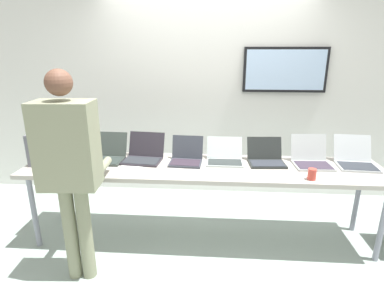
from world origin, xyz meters
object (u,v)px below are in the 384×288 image
(laptop_station_5, at_px, (311,158))
(workbench, at_px, (203,171))
(laptop_station_3, at_px, (225,157))
(laptop_station_6, at_px, (355,159))
(person, at_px, (69,160))
(laptop_station_4, at_px, (266,158))
(equipment_box, at_px, (56,146))
(laptop_station_2, at_px, (186,157))
(laptop_station_0, at_px, (106,154))
(coffee_mug, at_px, (312,174))
(laptop_station_1, at_px, (144,154))

(laptop_station_5, bearing_deg, workbench, -173.45)
(workbench, xyz_separation_m, laptop_station_3, (0.21, 0.14, 0.10))
(workbench, xyz_separation_m, laptop_station_6, (1.47, 0.13, 0.11))
(person, bearing_deg, laptop_station_4, 24.93)
(equipment_box, xyz_separation_m, laptop_station_2, (1.29, 0.06, -0.10))
(laptop_station_2, xyz_separation_m, laptop_station_5, (1.22, 0.02, 0.01))
(laptop_station_2, distance_m, laptop_station_5, 1.22)
(laptop_station_6, bearing_deg, laptop_station_4, 179.88)
(laptop_station_0, distance_m, coffee_mug, 1.97)
(laptop_station_1, relative_size, laptop_station_5, 1.10)
(laptop_station_4, height_order, coffee_mug, laptop_station_4)
(laptop_station_6, xyz_separation_m, person, (-2.48, -0.75, 0.21))
(laptop_station_4, bearing_deg, laptop_station_2, -177.30)
(laptop_station_5, bearing_deg, laptop_station_1, 179.64)
(laptop_station_0, relative_size, coffee_mug, 4.01)
(laptop_station_0, bearing_deg, laptop_station_1, 2.68)
(laptop_station_3, height_order, laptop_station_5, laptop_station_5)
(laptop_station_1, distance_m, coffee_mug, 1.60)
(laptop_station_0, relative_size, laptop_station_6, 0.95)
(equipment_box, height_order, laptop_station_0, equipment_box)
(workbench, xyz_separation_m, equipment_box, (-1.46, 0.04, 0.20))
(workbench, height_order, coffee_mug, coffee_mug)
(laptop_station_4, xyz_separation_m, laptop_station_5, (0.43, -0.01, 0.01))
(equipment_box, distance_m, laptop_station_5, 2.51)
(laptop_station_0, bearing_deg, laptop_station_5, 0.22)
(workbench, height_order, laptop_station_2, laptop_station_2)
(laptop_station_1, bearing_deg, laptop_station_5, -0.36)
(laptop_station_0, xyz_separation_m, coffee_mug, (1.94, -0.36, -0.01))
(laptop_station_1, relative_size, laptop_station_4, 1.10)
(laptop_station_2, xyz_separation_m, person, (-0.84, -0.72, 0.21))
(laptop_station_3, relative_size, laptop_station_4, 0.98)
(laptop_station_4, bearing_deg, laptop_station_3, 179.38)
(laptop_station_3, distance_m, laptop_station_4, 0.41)
(laptop_station_1, bearing_deg, laptop_station_4, 0.11)
(laptop_station_1, xyz_separation_m, laptop_station_6, (2.08, 0.00, 0.00))
(laptop_station_1, height_order, person, person)
(laptop_station_3, bearing_deg, person, -148.04)
(laptop_station_5, xyz_separation_m, coffee_mug, (-0.10, -0.37, -0.01))
(laptop_station_2, relative_size, laptop_station_4, 0.91)
(equipment_box, bearing_deg, workbench, -1.44)
(workbench, bearing_deg, laptop_station_3, 33.14)
(person, distance_m, coffee_mug, 2.00)
(laptop_station_5, bearing_deg, coffee_mug, -105.40)
(equipment_box, bearing_deg, laptop_station_1, 6.31)
(laptop_station_3, relative_size, laptop_station_5, 0.98)
(laptop_station_2, height_order, person, person)
(laptop_station_0, height_order, laptop_station_5, laptop_station_5)
(equipment_box, relative_size, person, 0.24)
(laptop_station_3, relative_size, coffee_mug, 3.64)
(workbench, bearing_deg, person, -148.29)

